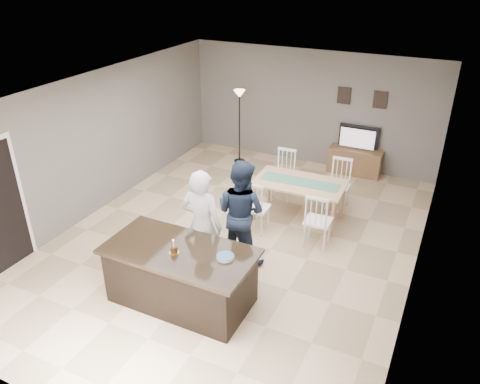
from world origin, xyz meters
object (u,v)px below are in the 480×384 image
at_px(man, 241,212).
at_px(floor_lamp, 239,107).
at_px(kitchen_island, 181,275).
at_px(woman, 202,225).
at_px(birthday_cake, 174,249).
at_px(plate_stack, 225,257).
at_px(television, 358,138).
at_px(dining_table, 299,188).
at_px(tv_console, 355,162).

distance_m(man, floor_lamp, 4.14).
height_order(kitchen_island, woman, woman).
bearing_deg(birthday_cake, kitchen_island, 73.47).
relative_size(plate_stack, floor_lamp, 0.14).
distance_m(woman, man, 0.74).
bearing_deg(man, plate_stack, 115.61).
bearing_deg(floor_lamp, woman, -71.14).
height_order(woman, birthday_cake, woman).
relative_size(woman, floor_lamp, 1.03).
xyz_separation_m(television, dining_table, (-0.47, -2.61, -0.21)).
height_order(kitchen_island, tv_console, kitchen_island).
distance_m(dining_table, floor_lamp, 3.09).
relative_size(plate_stack, dining_table, 0.13).
xyz_separation_m(tv_console, birthday_cake, (-1.23, -5.66, 0.65)).
xyz_separation_m(television, floor_lamp, (-2.71, -0.60, 0.53)).
height_order(tv_console, television, television).
bearing_deg(woman, television, -106.01).
bearing_deg(woman, plate_stack, 138.33).
distance_m(television, plate_stack, 5.56).
distance_m(kitchen_island, television, 5.78).
bearing_deg(floor_lamp, dining_table, -41.92).
height_order(tv_console, floor_lamp, floor_lamp).
bearing_deg(television, floor_lamp, 12.53).
relative_size(kitchen_island, plate_stack, 8.73).
height_order(tv_console, woman, woman).
xyz_separation_m(television, woman, (-1.22, -4.96, 0.06)).
height_order(man, floor_lamp, same).
distance_m(kitchen_island, floor_lamp, 5.34).
bearing_deg(television, kitchen_island, 77.99).
xyz_separation_m(man, dining_table, (0.42, 1.68, -0.24)).
height_order(television, floor_lamp, floor_lamp).
relative_size(tv_console, plate_stack, 4.87).
bearing_deg(birthday_cake, woman, 89.73).
xyz_separation_m(kitchen_island, dining_table, (0.73, 3.03, 0.20)).
bearing_deg(man, television, -92.61).
xyz_separation_m(woman, dining_table, (0.75, 2.35, -0.27)).
relative_size(kitchen_island, dining_table, 1.11).
relative_size(tv_console, woman, 0.65).
xyz_separation_m(kitchen_island, floor_lamp, (-1.51, 5.04, 0.93)).
distance_m(tv_console, man, 4.35).
bearing_deg(television, tv_console, 90.00).
bearing_deg(television, plate_stack, 84.61).
xyz_separation_m(birthday_cake, floor_lamp, (-1.48, 5.12, 0.44)).
relative_size(kitchen_island, man, 1.20).
distance_m(woman, dining_table, 2.48).
distance_m(television, birthday_cake, 5.86).
bearing_deg(dining_table, man, -105.77).
height_order(plate_stack, dining_table, dining_table).
relative_size(birthday_cake, plate_stack, 0.88).
xyz_separation_m(woman, floor_lamp, (-1.49, 4.35, 0.47)).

